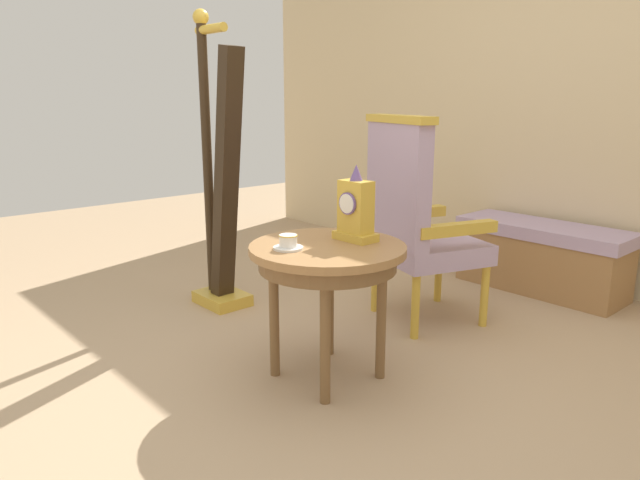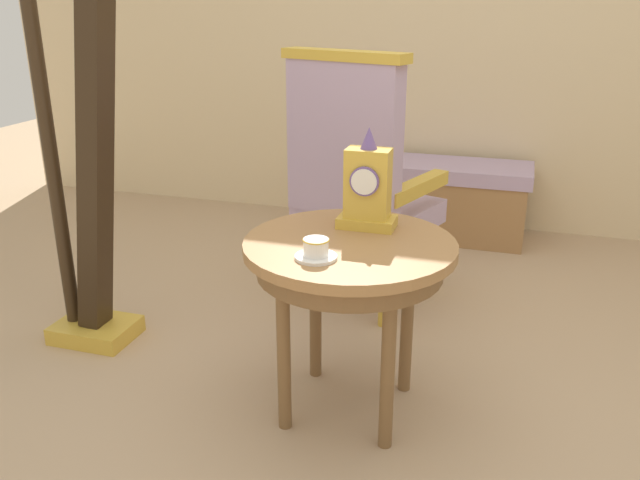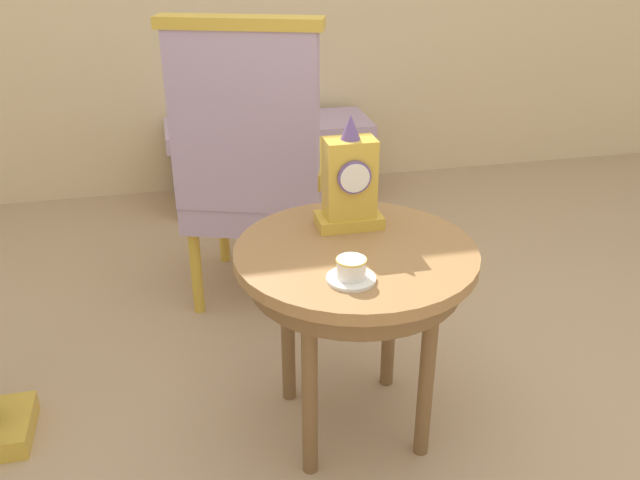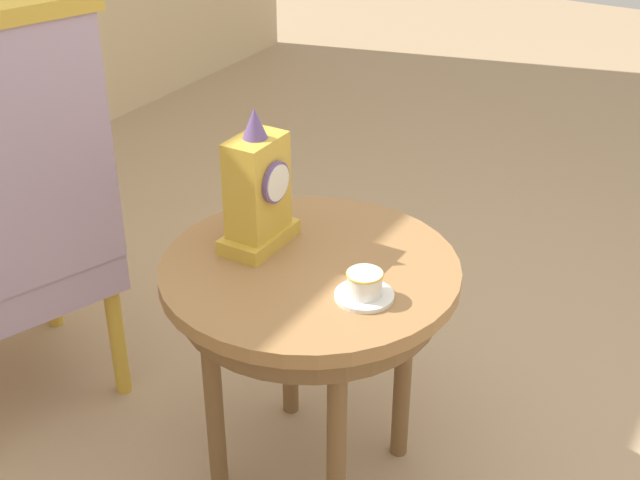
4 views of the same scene
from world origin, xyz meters
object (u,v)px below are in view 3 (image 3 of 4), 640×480
at_px(mantel_clock, 350,183).
at_px(window_bench, 270,161).
at_px(armchair, 253,163).
at_px(teacup_left, 351,271).
at_px(side_table, 355,273).

height_order(mantel_clock, window_bench, mantel_clock).
bearing_deg(armchair, teacup_left, -83.12).
bearing_deg(armchair, side_table, -77.65).
bearing_deg(mantel_clock, teacup_left, -103.84).
bearing_deg(armchair, mantel_clock, -73.49).
distance_m(teacup_left, armchair, 0.99).
bearing_deg(teacup_left, window_bench, 87.30).
bearing_deg(mantel_clock, window_bench, 89.42).
distance_m(side_table, teacup_left, 0.21).
xyz_separation_m(side_table, teacup_left, (-0.06, -0.17, 0.10)).
height_order(mantel_clock, armchair, armchair).
bearing_deg(window_bench, armchair, -101.55).
xyz_separation_m(teacup_left, armchair, (-0.12, 0.98, -0.05)).
bearing_deg(window_bench, side_table, -91.12).
distance_m(mantel_clock, armchair, 0.71).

